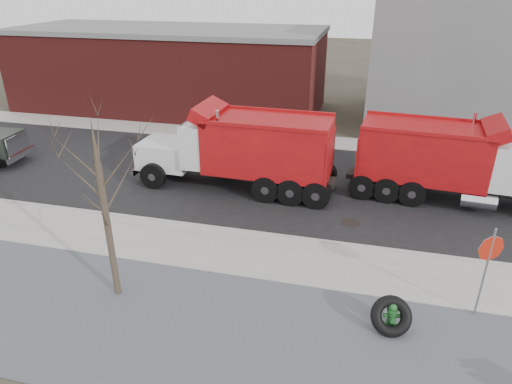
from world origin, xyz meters
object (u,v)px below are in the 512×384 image
(stop_sign, at_px, (489,258))
(dump_truck_red_b, at_px, (243,148))
(truck_tire, at_px, (391,316))
(fire_hydrant, at_px, (392,317))
(dump_truck_red_a, at_px, (451,160))

(stop_sign, xyz_separation_m, dump_truck_red_b, (-8.20, 6.34, -0.01))
(truck_tire, xyz_separation_m, stop_sign, (2.22, 1.18, 1.36))
(fire_hydrant, xyz_separation_m, truck_tire, (-0.02, -0.10, 0.10))
(fire_hydrant, height_order, dump_truck_red_a, dump_truck_red_a)
(fire_hydrant, distance_m, dump_truck_red_a, 8.69)
(dump_truck_red_a, xyz_separation_m, dump_truck_red_b, (-8.21, -0.88, 0.08))
(dump_truck_red_a, height_order, dump_truck_red_b, dump_truck_red_b)
(fire_hydrant, bearing_deg, stop_sign, 18.05)
(truck_tire, height_order, dump_truck_red_a, dump_truck_red_a)
(dump_truck_red_b, bearing_deg, fire_hydrant, 130.61)
(fire_hydrant, relative_size, truck_tire, 0.66)
(stop_sign, height_order, dump_truck_red_b, dump_truck_red_b)
(stop_sign, height_order, dump_truck_red_a, dump_truck_red_a)
(dump_truck_red_b, bearing_deg, dump_truck_red_a, -172.27)
(truck_tire, height_order, stop_sign, stop_sign)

